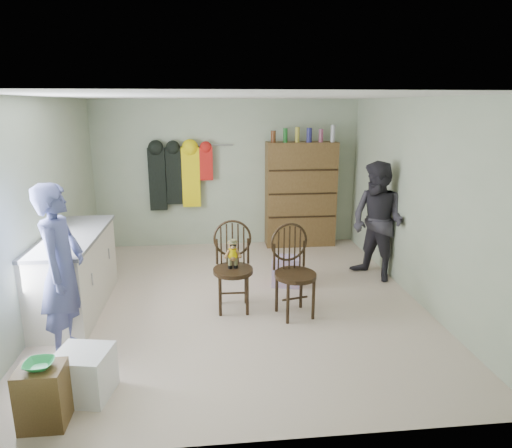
{
  "coord_description": "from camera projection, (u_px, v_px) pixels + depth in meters",
  "views": [
    {
      "loc": [
        -0.34,
        -5.33,
        2.41
      ],
      "look_at": [
        0.25,
        0.2,
        0.95
      ],
      "focal_mm": 32.0,
      "sensor_mm": 36.0,
      "label": 1
    }
  ],
  "objects": [
    {
      "name": "chair_far",
      "position": [
        293.0,
        267.0,
        5.3
      ],
      "size": [
        0.58,
        0.58,
        1.08
      ],
      "rotation": [
        0.0,
        0.0,
        0.24
      ],
      "color": "#342212",
      "rests_on": "ground"
    },
    {
      "name": "coat_rack",
      "position": [
        179.0,
        176.0,
        7.66
      ],
      "size": [
        1.42,
        0.12,
        1.09
      ],
      "color": "#99999E",
      "rests_on": "ground"
    },
    {
      "name": "bowl",
      "position": [
        39.0,
        365.0,
        3.43
      ],
      "size": [
        0.22,
        0.22,
        0.05
      ],
      "primitive_type": "imported",
      "color": "green",
      "rests_on": "stool"
    },
    {
      "name": "person_left",
      "position": [
        62.0,
        270.0,
        4.4
      ],
      "size": [
        0.44,
        0.65,
        1.72
      ],
      "primitive_type": "imported",
      "rotation": [
        0.0,
        0.0,
        1.52
      ],
      "color": "#4A5188",
      "rests_on": "ground"
    },
    {
      "name": "room_walls",
      "position": [
        234.0,
        171.0,
        5.88
      ],
      "size": [
        5.0,
        5.0,
        5.0
      ],
      "color": "#ADB99B",
      "rests_on": "ground"
    },
    {
      "name": "chair_front",
      "position": [
        233.0,
        261.0,
        5.44
      ],
      "size": [
        0.49,
        0.49,
        1.07
      ],
      "rotation": [
        0.0,
        0.0,
        -0.03
      ],
      "color": "#342212",
      "rests_on": "ground"
    },
    {
      "name": "counter",
      "position": [
        75.0,
        272.0,
        5.45
      ],
      "size": [
        0.64,
        1.86,
        0.94
      ],
      "color": "silver",
      "rests_on": "ground"
    },
    {
      "name": "dresser",
      "position": [
        301.0,
        194.0,
        7.88
      ],
      "size": [
        1.2,
        0.39,
        2.08
      ],
      "color": "brown",
      "rests_on": "ground"
    },
    {
      "name": "plastic_tub",
      "position": [
        84.0,
        374.0,
        3.85
      ],
      "size": [
        0.51,
        0.49,
        0.41
      ],
      "primitive_type": "cube",
      "rotation": [
        0.0,
        0.0,
        -0.19
      ],
      "color": "white",
      "rests_on": "ground"
    },
    {
      "name": "stool",
      "position": [
        43.0,
        396.0,
        3.5
      ],
      "size": [
        0.34,
        0.29,
        0.49
      ],
      "primitive_type": "cube",
      "color": "brown",
      "rests_on": "ground"
    },
    {
      "name": "person_right",
      "position": [
        378.0,
        222.0,
        6.34
      ],
      "size": [
        0.96,
        1.02,
        1.67
      ],
      "primitive_type": "imported",
      "rotation": [
        0.0,
        0.0,
        -1.01
      ],
      "color": "#2D2B33",
      "rests_on": "ground"
    },
    {
      "name": "striped_bag",
      "position": [
        286.0,
        271.0,
        6.24
      ],
      "size": [
        0.44,
        0.38,
        0.4
      ],
      "primitive_type": "cube",
      "rotation": [
        0.0,
        0.0,
        -0.24
      ],
      "color": "pink",
      "rests_on": "ground"
    },
    {
      "name": "ground_plane",
      "position": [
        238.0,
        301.0,
        5.77
      ],
      "size": [
        5.0,
        5.0,
        0.0
      ],
      "primitive_type": "plane",
      "color": "beige",
      "rests_on": "ground"
    }
  ]
}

